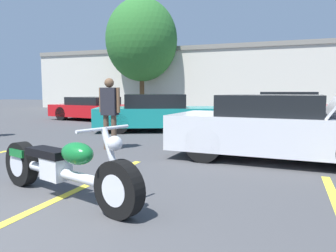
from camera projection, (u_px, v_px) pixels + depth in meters
name	position (u px, v px, depth m)	size (l,w,h in m)	color
parking_stripe_middle	(34.00, 210.00, 3.64)	(0.12, 5.36, 0.01)	yellow
far_building	(245.00, 77.00, 23.02)	(32.00, 4.20, 4.40)	beige
tree_background	(142.00, 40.00, 22.22)	(4.85, 4.85, 7.57)	brown
motorcycle	(63.00, 169.00, 3.99)	(2.49, 1.05, 0.94)	black
show_car_hood_open	(280.00, 127.00, 6.28)	(4.16, 2.05, 2.04)	silver
parked_car_right_row	(293.00, 110.00, 12.15)	(4.34, 2.11, 1.29)	red
parked_car_left_row	(96.00, 109.00, 14.96)	(4.42, 2.58, 1.06)	red
parked_car_mid_row	(159.00, 113.00, 10.96)	(4.63, 3.37, 1.22)	teal
spectator_by_show_car	(110.00, 108.00, 7.34)	(0.52, 0.21, 1.61)	brown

